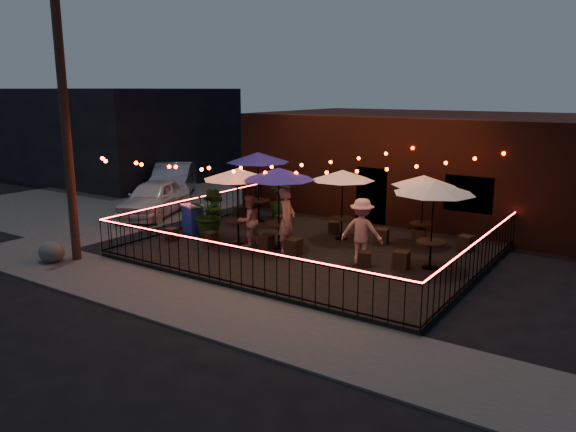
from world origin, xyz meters
name	(u,v)px	position (x,y,z in m)	size (l,w,h in m)	color
ground	(276,270)	(0.00, 0.00, 0.00)	(110.00, 110.00, 0.00)	black
patio	(313,251)	(0.00, 2.00, 0.07)	(10.00, 8.00, 0.15)	black
sidewalk	(197,304)	(0.00, -3.25, 0.03)	(18.00, 2.50, 0.05)	#3E3C39
parking_lot	(112,200)	(-12.00, 4.00, 0.01)	(11.00, 12.00, 0.02)	#3E3C39
brick_building	(437,164)	(1.00, 9.99, 2.00)	(14.00, 8.00, 4.00)	#35170E
background_building	(111,133)	(-18.00, 9.00, 2.50)	(12.00, 9.00, 5.00)	black
utility_pole	(66,124)	(-5.40, -2.60, 4.00)	(0.26, 0.26, 8.00)	#321E14
fence_front	(230,265)	(0.00, -2.00, 0.66)	(10.00, 0.04, 1.04)	black
fence_left	(194,213)	(-5.00, 2.00, 0.66)	(0.04, 8.00, 1.04)	black
fence_right	(478,259)	(5.00, 2.00, 0.66)	(0.04, 8.00, 1.04)	black
festoon_lights	(281,171)	(-1.01, 1.70, 2.52)	(10.02, 8.72, 1.32)	#EF1C00
cafe_table_0	(237,175)	(-2.33, 1.20, 2.35)	(2.86, 2.86, 2.40)	black
cafe_table_1	(258,158)	(-3.63, 4.01, 2.50)	(2.39, 2.39, 2.58)	black
cafe_table_2	(279,175)	(-0.93, 1.46, 2.44)	(2.89, 2.89, 2.51)	black
cafe_table_3	(343,176)	(0.17, 3.48, 2.23)	(2.74, 2.74, 2.28)	black
cafe_table_4	(434,188)	(3.69, 2.11, 2.37)	(2.40, 2.40, 2.44)	black
cafe_table_5	(424,181)	(2.55, 4.38, 2.16)	(2.64, 2.64, 2.20)	black
bistro_chair_0	(172,234)	(-4.30, 0.20, 0.35)	(0.34, 0.34, 0.41)	black
bistro_chair_1	(211,238)	(-2.94, 0.57, 0.35)	(0.34, 0.34, 0.40)	black
bistro_chair_2	(239,212)	(-4.55, 4.00, 0.37)	(0.37, 0.37, 0.44)	black
bistro_chair_3	(282,222)	(-2.29, 3.60, 0.38)	(0.39, 0.39, 0.46)	black
bistro_chair_4	(266,242)	(-1.15, 1.11, 0.37)	(0.38, 0.38, 0.45)	black
bistro_chair_5	(293,247)	(-0.12, 1.06, 0.40)	(0.41, 0.41, 0.49)	black
bistro_chair_6	(334,227)	(-0.41, 4.01, 0.35)	(0.34, 0.34, 0.40)	black
bistro_chair_7	(381,236)	(1.53, 3.63, 0.40)	(0.42, 0.42, 0.50)	black
bistro_chair_8	(364,259)	(2.11, 1.26, 0.36)	(0.35, 0.35, 0.42)	black
bistro_chair_9	(401,260)	(3.03, 1.68, 0.39)	(0.40, 0.40, 0.47)	black
bistro_chair_10	(419,237)	(2.55, 4.20, 0.40)	(0.42, 0.42, 0.50)	black
bistro_chair_11	(466,243)	(3.99, 4.36, 0.39)	(0.40, 0.40, 0.47)	black
patron_a	(287,220)	(-0.49, 1.25, 1.14)	(0.72, 0.47, 1.97)	tan
patron_b	(249,221)	(-1.84, 1.12, 0.96)	(0.79, 0.61, 1.62)	#E4AE99
patron_c	(362,231)	(1.90, 1.48, 1.08)	(1.20, 0.69, 1.86)	tan
potted_shrub_a	(210,215)	(-3.66, 1.36, 0.88)	(1.31, 1.13, 1.45)	#15340A
potted_shrub_b	(214,206)	(-4.60, 2.63, 0.84)	(0.76, 0.61, 1.38)	#12370B
potted_shrub_c	(280,199)	(-3.27, 4.90, 0.88)	(0.82, 0.82, 1.46)	#18350E
cooler	(193,218)	(-4.50, 1.41, 0.64)	(0.86, 0.73, 0.96)	#1E37B3
boulder	(51,252)	(-5.78, -3.17, 0.33)	(0.85, 0.73, 0.67)	#4E4D48
car_white	(154,198)	(-8.02, 2.91, 0.72)	(1.70, 4.23, 1.44)	silver
car_silver	(173,180)	(-10.49, 6.42, 0.79)	(1.66, 4.77, 1.57)	gray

